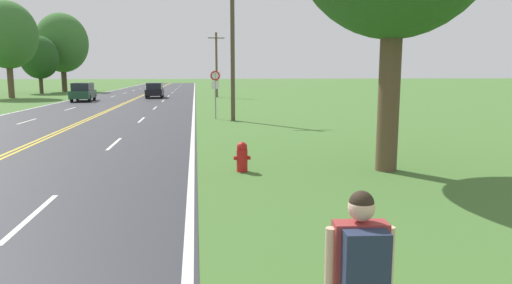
{
  "coord_description": "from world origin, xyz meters",
  "views": [
    {
      "loc": [
        6.26,
        -1.32,
        2.71
      ],
      "look_at": [
        7.64,
        9.11,
        1.11
      ],
      "focal_mm": 32.0,
      "sensor_mm": 36.0,
      "label": 1
    }
  ],
  "objects_px": {
    "traffic_sign": "(215,82)",
    "car_black_suv_mid_near": "(155,90)",
    "fire_hydrant": "(242,156)",
    "tree_mid_treeline": "(39,57)",
    "hitchhiker_person": "(361,270)",
    "tree_left_verge": "(7,35)",
    "tree_right_cluster": "(62,43)",
    "car_dark_green_suv_approaching": "(83,92)"
  },
  "relations": [
    {
      "from": "hitchhiker_person",
      "to": "tree_right_cluster",
      "type": "bearing_deg",
      "value": 21.68
    },
    {
      "from": "car_dark_green_suv_approaching",
      "to": "car_black_suv_mid_near",
      "type": "xyz_separation_m",
      "value": [
        6.25,
        5.17,
        -0.07
      ]
    },
    {
      "from": "fire_hydrant",
      "to": "hitchhiker_person",
      "type": "bearing_deg",
      "value": -89.29
    },
    {
      "from": "tree_left_verge",
      "to": "tree_right_cluster",
      "type": "relative_size",
      "value": 0.93
    },
    {
      "from": "traffic_sign",
      "to": "car_black_suv_mid_near",
      "type": "distance_m",
      "value": 24.24
    },
    {
      "from": "tree_left_verge",
      "to": "car_dark_green_suv_approaching",
      "type": "bearing_deg",
      "value": -37.91
    },
    {
      "from": "tree_left_verge",
      "to": "fire_hydrant",
      "type": "bearing_deg",
      "value": -62.43
    },
    {
      "from": "tree_mid_treeline",
      "to": "car_black_suv_mid_near",
      "type": "relative_size",
      "value": 1.73
    },
    {
      "from": "hitchhiker_person",
      "to": "tree_right_cluster",
      "type": "relative_size",
      "value": 0.16
    },
    {
      "from": "traffic_sign",
      "to": "car_dark_green_suv_approaching",
      "type": "distance_m",
      "value": 21.87
    },
    {
      "from": "fire_hydrant",
      "to": "car_dark_green_suv_approaching",
      "type": "distance_m",
      "value": 35.06
    },
    {
      "from": "traffic_sign",
      "to": "tree_mid_treeline",
      "type": "xyz_separation_m",
      "value": [
        -21.11,
        36.1,
        2.5
      ]
    },
    {
      "from": "tree_mid_treeline",
      "to": "tree_right_cluster",
      "type": "xyz_separation_m",
      "value": [
        1.43,
        5.47,
        2.2
      ]
    },
    {
      "from": "tree_right_cluster",
      "to": "car_black_suv_mid_near",
      "type": "bearing_deg",
      "value": -51.84
    },
    {
      "from": "tree_left_verge",
      "to": "car_black_suv_mid_near",
      "type": "bearing_deg",
      "value": -7.02
    },
    {
      "from": "traffic_sign",
      "to": "tree_mid_treeline",
      "type": "height_order",
      "value": "tree_mid_treeline"
    },
    {
      "from": "tree_right_cluster",
      "to": "tree_mid_treeline",
      "type": "bearing_deg",
      "value": -104.68
    },
    {
      "from": "fire_hydrant",
      "to": "tree_mid_treeline",
      "type": "relative_size",
      "value": 0.11
    },
    {
      "from": "tree_mid_treeline",
      "to": "tree_right_cluster",
      "type": "relative_size",
      "value": 0.68
    },
    {
      "from": "fire_hydrant",
      "to": "tree_left_verge",
      "type": "distance_m",
      "value": 45.6
    },
    {
      "from": "fire_hydrant",
      "to": "traffic_sign",
      "type": "xyz_separation_m",
      "value": [
        -0.08,
        14.59,
        1.72
      ]
    },
    {
      "from": "tree_right_cluster",
      "to": "tree_left_verge",
      "type": "bearing_deg",
      "value": -94.05
    },
    {
      "from": "fire_hydrant",
      "to": "tree_mid_treeline",
      "type": "bearing_deg",
      "value": 112.69
    },
    {
      "from": "hitchhiker_person",
      "to": "tree_right_cluster",
      "type": "distance_m",
      "value": 68.22
    },
    {
      "from": "tree_left_verge",
      "to": "car_dark_green_suv_approaching",
      "type": "relative_size",
      "value": 2.29
    },
    {
      "from": "fire_hydrant",
      "to": "tree_left_verge",
      "type": "relative_size",
      "value": 0.08
    },
    {
      "from": "hitchhiker_person",
      "to": "car_dark_green_suv_approaching",
      "type": "distance_m",
      "value": 43.5
    },
    {
      "from": "fire_hydrant",
      "to": "traffic_sign",
      "type": "height_order",
      "value": "traffic_sign"
    },
    {
      "from": "tree_left_verge",
      "to": "tree_mid_treeline",
      "type": "bearing_deg",
      "value": 91.57
    },
    {
      "from": "traffic_sign",
      "to": "fire_hydrant",
      "type": "bearing_deg",
      "value": -89.68
    },
    {
      "from": "tree_right_cluster",
      "to": "fire_hydrant",
      "type": "bearing_deg",
      "value": -70.62
    },
    {
      "from": "hitchhiker_person",
      "to": "tree_mid_treeline",
      "type": "distance_m",
      "value": 63.33
    },
    {
      "from": "fire_hydrant",
      "to": "car_dark_green_suv_approaching",
      "type": "bearing_deg",
      "value": 109.76
    },
    {
      "from": "tree_left_verge",
      "to": "car_black_suv_mid_near",
      "type": "height_order",
      "value": "tree_left_verge"
    },
    {
      "from": "tree_right_cluster",
      "to": "car_black_suv_mid_near",
      "type": "distance_m",
      "value": 23.68
    },
    {
      "from": "fire_hydrant",
      "to": "car_dark_green_suv_approaching",
      "type": "height_order",
      "value": "car_dark_green_suv_approaching"
    },
    {
      "from": "car_black_suv_mid_near",
      "to": "tree_left_verge",
      "type": "bearing_deg",
      "value": -97.63
    },
    {
      "from": "tree_left_verge",
      "to": "tree_mid_treeline",
      "type": "xyz_separation_m",
      "value": [
        -0.29,
        10.66,
        -2.0
      ]
    },
    {
      "from": "tree_right_cluster",
      "to": "car_black_suv_mid_near",
      "type": "xyz_separation_m",
      "value": [
        14.15,
        -18.02,
        -5.99
      ]
    },
    {
      "from": "tree_mid_treeline",
      "to": "hitchhiker_person",
      "type": "bearing_deg",
      "value": -70.31
    },
    {
      "from": "hitchhiker_person",
      "to": "tree_mid_treeline",
      "type": "bearing_deg",
      "value": 24.37
    },
    {
      "from": "hitchhiker_person",
      "to": "car_dark_green_suv_approaching",
      "type": "height_order",
      "value": "car_dark_green_suv_approaching"
    }
  ]
}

